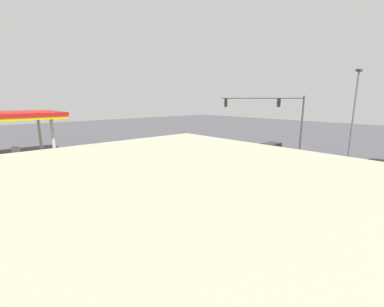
% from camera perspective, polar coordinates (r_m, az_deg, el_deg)
% --- Properties ---
extents(ground_plane, '(128.47, 128.47, 0.00)m').
position_cam_1_polar(ground_plane, '(27.96, 0.00, -1.85)').
color(ground_plane, '#47474C').
extents(crosswalk_markings, '(11.64, 8.20, 0.01)m').
position_cam_1_polar(crosswalk_markings, '(23.27, 12.06, -4.95)').
color(crosswalk_markings, silver).
rests_on(crosswalk_markings, ground_plane).
extents(traffic_signal_mast, '(5.99, 5.99, 7.04)m').
position_cam_1_polar(traffic_signal_mast, '(28.16, 18.53, 8.20)').
color(traffic_signal_mast, '#47474C').
rests_on(traffic_signal_mast, ground_plane).
extents(car_0, '(4.19, 2.06, 1.58)m').
position_cam_1_polar(car_0, '(23.95, 3.79, -2.45)').
color(car_0, silver).
rests_on(car_0, ground_plane).
extents(car_1, '(4.80, 2.34, 1.47)m').
position_cam_1_polar(car_1, '(30.06, -9.91, 0.34)').
color(car_1, '#144728').
rests_on(car_1, ground_plane).
extents(car_2, '(2.12, 4.37, 1.60)m').
position_cam_1_polar(car_2, '(35.58, -5.86, 2.22)').
color(car_2, brown).
rests_on(car_2, ground_plane).
extents(car_3, '(2.24, 4.69, 1.61)m').
position_cam_1_polar(car_3, '(23.66, 36.08, -4.88)').
color(car_3, gray).
rests_on(car_3, ground_plane).
extents(car_4, '(1.98, 4.14, 1.63)m').
position_cam_1_polar(car_4, '(24.24, 18.40, -2.73)').
color(car_4, navy).
rests_on(car_4, ground_plane).
extents(car_5, '(4.73, 2.03, 1.65)m').
position_cam_1_polar(car_5, '(31.86, 17.24, 0.72)').
color(car_5, maroon).
rests_on(car_5, ground_plane).
extents(gas_station_canopy, '(9.45, 9.45, 5.30)m').
position_cam_1_polar(gas_station_canopy, '(35.26, -35.26, 6.71)').
color(gas_station_canopy, yellow).
rests_on(gas_station_canopy, ground_plane).
extents(pedestrian, '(0.41, 0.41, 1.62)m').
position_cam_1_polar(pedestrian, '(16.95, -0.40, -7.90)').
color(pedestrian, '#232842').
rests_on(pedestrian, ground_plane).
extents(street_light_pole_a, '(0.80, 0.36, 9.42)m').
position_cam_1_polar(street_light_pole_a, '(29.54, 32.31, 7.93)').
color(street_light_pole_a, slate).
rests_on(street_light_pole_a, ground_plane).
extents(fire_hydrant, '(0.22, 0.22, 0.86)m').
position_cam_1_polar(fire_hydrant, '(15.79, -1.99, -11.26)').
color(fire_hydrant, red).
rests_on(fire_hydrant, ground_plane).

